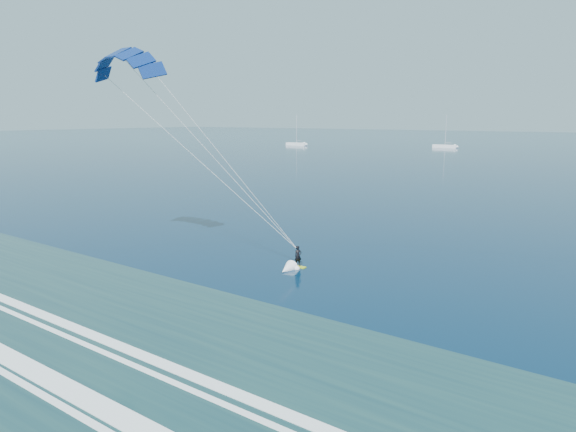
% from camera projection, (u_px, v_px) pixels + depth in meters
% --- Properties ---
extents(kitesurfer_rig, '(18.59, 8.45, 18.25)m').
position_uv_depth(kitesurfer_rig, '(207.00, 150.00, 40.31)').
color(kitesurfer_rig, '#AFC517').
rests_on(kitesurfer_rig, ground).
extents(sailboat_0, '(9.46, 2.40, 12.76)m').
position_uv_depth(sailboat_0, '(297.00, 144.00, 215.19)').
color(sailboat_0, white).
rests_on(sailboat_0, ground).
extents(sailboat_1, '(9.19, 2.40, 12.55)m').
position_uv_depth(sailboat_1, '(445.00, 146.00, 198.78)').
color(sailboat_1, white).
rests_on(sailboat_1, ground).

